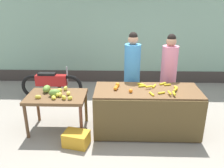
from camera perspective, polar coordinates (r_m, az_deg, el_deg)
name	(u,v)px	position (r m, az deg, el deg)	size (l,w,h in m)	color
ground_plane	(129,130)	(4.80, 4.31, -11.17)	(24.00, 24.00, 0.00)	gray
market_wall_back	(127,31)	(7.07, 3.67, 12.85)	(8.91, 0.23, 3.19)	#8CB299
fruit_stall_counter	(146,111)	(4.60, 8.42, -6.56)	(1.99, 0.86, 0.88)	brown
side_table_wooden	(57,99)	(4.64, -13.46, -3.71)	(1.13, 0.76, 0.75)	brown
banana_bunch_pile	(161,88)	(4.46, 12.03, -1.04)	(0.76, 0.70, 0.07)	gold
orange_pile	(120,87)	(4.37, 1.86, -0.86)	(0.35, 0.38, 0.08)	orange
mango_papaya_pile	(54,92)	(4.60, -14.10, -1.94)	(0.73, 0.58, 0.14)	#D3D23C
vendor_woman_blue_shirt	(132,75)	(5.00, 4.93, 2.14)	(0.34, 0.34, 1.87)	#33333D
vendor_woman_pink_shirt	(168,76)	(5.20, 13.68, 2.03)	(0.34, 0.34, 1.82)	#33333D
parked_motorcycle	(52,84)	(6.22, -14.65, 0.00)	(1.60, 0.18, 0.88)	black
produce_crate	(76,139)	(4.34, -8.77, -13.17)	(0.44, 0.32, 0.26)	gold
produce_sack	(102,101)	(5.46, -2.49, -4.14)	(0.36, 0.30, 0.47)	maroon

